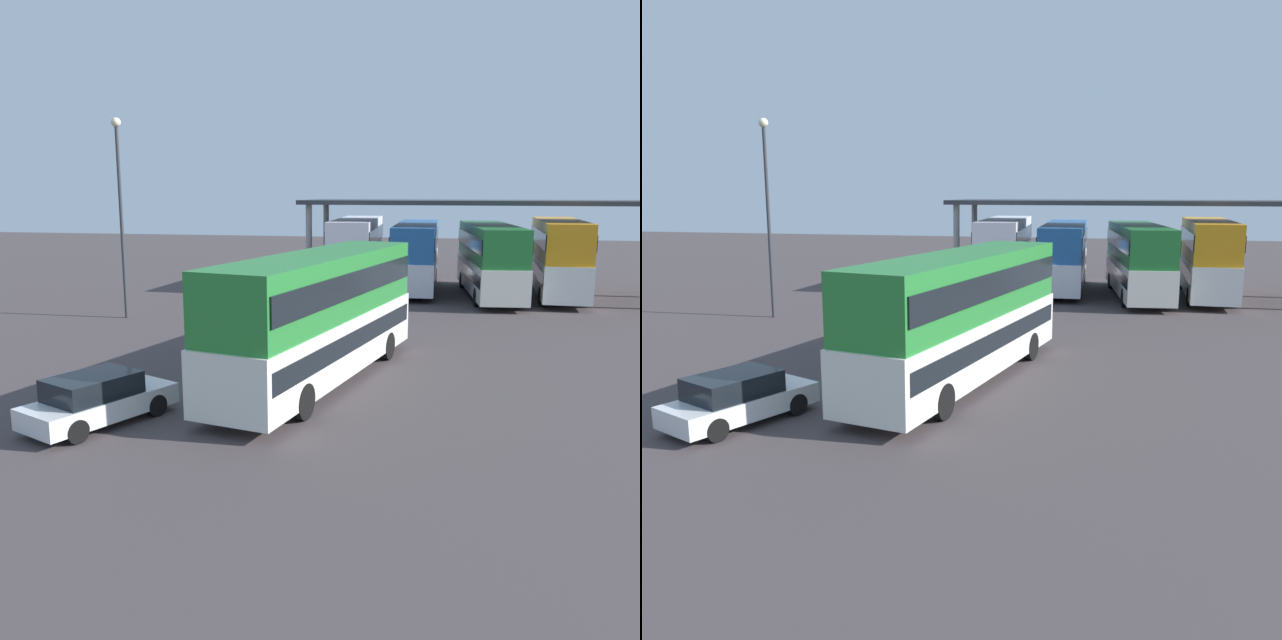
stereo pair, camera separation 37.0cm
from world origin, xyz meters
TOP-DOWN VIEW (x-y plane):
  - ground_plane at (0.00, 0.00)m, footprint 140.00×140.00m
  - double_decker_main at (1.20, 2.64)m, footprint 4.79×11.66m
  - parked_hatchback at (-3.67, -2.48)m, footprint 3.11×4.30m
  - double_decker_near_canopy at (-0.78, 23.38)m, footprint 2.93×10.68m
  - double_decker_mid_row at (2.88, 23.70)m, footprint 2.67×11.57m
  - double_decker_far_right at (7.21, 21.53)m, footprint 3.63×11.37m
  - double_decker_end_of_row at (11.05, 22.42)m, footprint 2.76×10.73m
  - depot_canopy at (8.22, 21.70)m, footprint 23.87×6.44m
  - lamppost_tall at (-10.13, 11.33)m, footprint 0.44×0.44m

SIDE VIEW (x-z plane):
  - ground_plane at x=0.00m, z-range 0.00..0.00m
  - parked_hatchback at x=-3.67m, z-range 0.00..1.35m
  - double_decker_mid_row at x=2.88m, z-range 0.20..4.26m
  - double_decker_main at x=1.20m, z-range 0.20..4.30m
  - double_decker_far_right at x=7.21m, z-range 0.20..4.34m
  - double_decker_near_canopy at x=-0.78m, z-range 0.21..4.53m
  - double_decker_end_of_row at x=11.05m, z-range 0.21..4.59m
  - depot_canopy at x=8.22m, z-range 2.41..7.90m
  - lamppost_tall at x=-10.13m, z-range 1.07..10.37m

